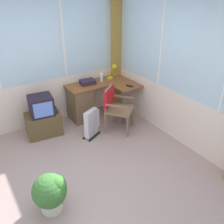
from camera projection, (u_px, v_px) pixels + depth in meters
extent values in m
cube|color=gray|center=(88.00, 182.00, 3.72)|extent=(4.84, 5.03, 0.06)
cube|color=beige|center=(39.00, 103.00, 5.00)|extent=(3.84, 0.06, 0.92)
cube|color=silver|center=(29.00, 41.00, 4.42)|extent=(3.76, 0.06, 1.55)
cube|color=white|center=(62.00, 37.00, 4.72)|extent=(0.04, 0.07, 1.55)
cube|color=beige|center=(182.00, 119.00, 4.43)|extent=(0.06, 4.03, 0.92)
cube|color=silver|center=(193.00, 51.00, 3.84)|extent=(0.06, 3.95, 1.55)
cube|color=white|center=(163.00, 43.00, 4.34)|extent=(0.07, 0.04, 1.55)
cube|color=olive|center=(117.00, 52.00, 5.39)|extent=(0.27, 0.07, 2.55)
cube|color=brown|center=(98.00, 83.00, 5.22)|extent=(1.36, 0.52, 0.02)
cube|color=brown|center=(127.00, 86.00, 5.08)|extent=(0.52, 0.42, 0.02)
cube|color=brown|center=(80.00, 104.00, 5.19)|extent=(0.40, 0.48, 0.71)
cylinder|color=#4C4C51|center=(123.00, 108.00, 5.02)|extent=(0.04, 0.04, 0.72)
cylinder|color=#4C4C51|center=(67.00, 102.00, 5.25)|extent=(0.04, 0.04, 0.72)
cylinder|color=yellow|center=(110.00, 78.00, 5.45)|extent=(0.13, 0.13, 0.02)
cylinder|color=yellow|center=(110.00, 74.00, 5.41)|extent=(0.02, 0.02, 0.14)
cylinder|color=yellow|center=(113.00, 68.00, 5.34)|extent=(0.02, 0.08, 0.13)
cone|color=yellow|center=(116.00, 67.00, 5.32)|extent=(0.12, 0.12, 0.12)
cube|color=black|center=(129.00, 86.00, 5.02)|extent=(0.10, 0.16, 0.02)
cylinder|color=silver|center=(102.00, 78.00, 5.23)|extent=(0.06, 0.06, 0.16)
cone|color=white|center=(101.00, 73.00, 5.18)|extent=(0.06, 0.06, 0.06)
cube|color=#2C2031|center=(88.00, 82.00, 5.12)|extent=(0.32, 0.26, 0.09)
cylinder|color=brown|center=(127.00, 127.00, 4.64)|extent=(0.04, 0.04, 0.43)
cylinder|color=brown|center=(133.00, 117.00, 5.01)|extent=(0.04, 0.04, 0.43)
cylinder|color=brown|center=(105.00, 124.00, 4.76)|extent=(0.04, 0.04, 0.43)
cylinder|color=brown|center=(113.00, 113.00, 5.13)|extent=(0.04, 0.04, 0.43)
cube|color=brown|center=(120.00, 110.00, 4.78)|extent=(0.67, 0.67, 0.04)
cube|color=brown|center=(109.00, 97.00, 4.73)|extent=(0.36, 0.30, 0.42)
cube|color=red|center=(109.00, 96.00, 4.72)|extent=(0.39, 0.33, 0.35)
cube|color=brown|center=(116.00, 106.00, 4.51)|extent=(0.30, 0.36, 0.03)
cube|color=brown|center=(123.00, 97.00, 4.87)|extent=(0.30, 0.36, 0.03)
cube|color=brown|center=(44.00, 124.00, 4.74)|extent=(0.69, 0.52, 0.44)
cube|color=black|center=(41.00, 105.00, 4.56)|extent=(0.47, 0.45, 0.36)
cube|color=#6184E4|center=(43.00, 110.00, 4.39)|extent=(0.34, 0.05, 0.28)
cube|color=#262628|center=(50.00, 111.00, 4.68)|extent=(0.29, 0.25, 0.07)
cube|color=silver|center=(86.00, 127.00, 4.52)|extent=(0.06, 0.10, 0.53)
cube|color=silver|center=(88.00, 126.00, 4.55)|extent=(0.06, 0.10, 0.53)
cube|color=silver|center=(89.00, 125.00, 4.58)|extent=(0.06, 0.10, 0.53)
cube|color=silver|center=(90.00, 124.00, 4.61)|extent=(0.06, 0.10, 0.53)
cube|color=silver|center=(92.00, 123.00, 4.64)|extent=(0.06, 0.10, 0.53)
cube|color=silver|center=(93.00, 122.00, 4.67)|extent=(0.06, 0.10, 0.53)
cube|color=silver|center=(94.00, 121.00, 4.71)|extent=(0.06, 0.10, 0.53)
cube|color=silver|center=(96.00, 120.00, 4.74)|extent=(0.06, 0.10, 0.53)
cube|color=black|center=(95.00, 136.00, 4.73)|extent=(0.33, 0.18, 0.03)
cube|color=black|center=(89.00, 134.00, 4.79)|extent=(0.33, 0.18, 0.03)
cube|color=silver|center=(97.00, 118.00, 4.76)|extent=(0.08, 0.10, 0.37)
cylinder|color=beige|center=(52.00, 204.00, 3.21)|extent=(0.27, 0.27, 0.16)
sphere|color=#396F31|center=(49.00, 191.00, 3.10)|extent=(0.44, 0.44, 0.44)
sphere|color=#3E8231|center=(57.00, 185.00, 3.06)|extent=(0.24, 0.24, 0.24)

